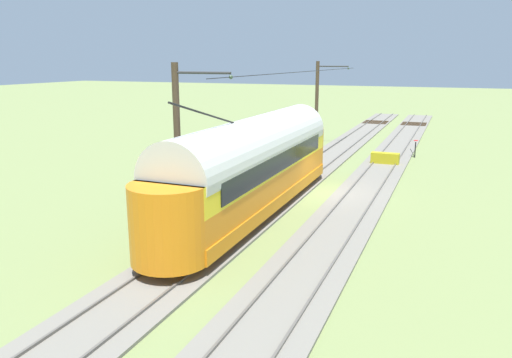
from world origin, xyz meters
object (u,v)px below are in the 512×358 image
at_px(switch_stand, 415,148).
at_px(track_end_bumper, 385,159).
at_px(catenary_pole_foreground, 318,101).
at_px(catenary_pole_mid_near, 179,141).
at_px(spare_tie_stack, 239,171).
at_px(vintage_streetcar, 254,164).

bearing_deg(switch_stand, track_end_bumper, 64.21).
bearing_deg(catenary_pole_foreground, catenary_pole_mid_near, 90.00).
xyz_separation_m(catenary_pole_foreground, track_end_bumper, (-6.39, 6.48, -3.06)).
distance_m(catenary_pole_foreground, catenary_pole_mid_near, 21.72).
bearing_deg(track_end_bumper, catenary_pole_mid_near, 67.24).
distance_m(switch_stand, track_end_bumper, 3.70).
height_order(catenary_pole_foreground, spare_tie_stack, catenary_pole_foreground).
xyz_separation_m(vintage_streetcar, spare_tie_stack, (3.70, -6.59, -1.99)).
bearing_deg(spare_tie_stack, track_end_bumper, -140.69).
bearing_deg(vintage_streetcar, catenary_pole_mid_near, 44.39).
xyz_separation_m(catenary_pole_mid_near, track_end_bumper, (-6.39, -15.24, -3.06)).
bearing_deg(catenary_pole_foreground, switch_stand, 158.39).
height_order(switch_stand, track_end_bumper, switch_stand).
relative_size(vintage_streetcar, spare_tie_stack, 6.95).
height_order(vintage_streetcar, catenary_pole_mid_near, catenary_pole_mid_near).
relative_size(vintage_streetcar, switch_stand, 13.50).
distance_m(catenary_pole_mid_near, track_end_bumper, 16.81).
relative_size(catenary_pole_foreground, track_end_bumper, 3.68).
relative_size(catenary_pole_foreground, spare_tie_stack, 2.76).
height_order(catenary_pole_mid_near, switch_stand, catenary_pole_mid_near).
height_order(catenary_pole_foreground, switch_stand, catenary_pole_foreground).
bearing_deg(catenary_pole_mid_near, vintage_streetcar, -135.61).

